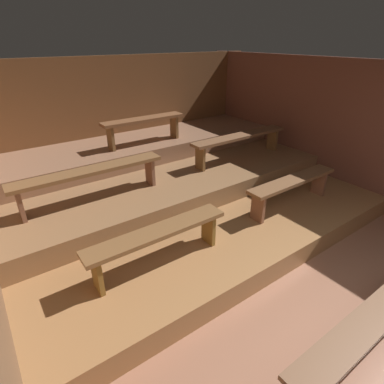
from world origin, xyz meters
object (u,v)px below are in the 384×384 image
bench_lower_left (158,237)px  bench_lower_right (293,184)px  bench_middle_left (90,175)px  bench_middle_right (240,139)px  bench_floor_center (375,319)px  bench_upper_center (144,123)px

bench_lower_left → bench_lower_right: (2.25, 0.00, 0.00)m
bench_middle_left → bench_middle_right: size_ratio=1.00×
bench_floor_center → bench_lower_right: size_ratio=1.37×
bench_lower_right → bench_middle_right: 1.41m
bench_lower_left → bench_middle_left: 1.41m
bench_lower_right → bench_upper_center: (-1.15, 2.34, 0.58)m
bench_lower_left → bench_upper_center: bearing=64.7°
bench_lower_right → bench_upper_center: bearing=116.1°
bench_middle_left → bench_middle_right: 2.69m
bench_middle_left → bench_lower_right: bearing=-28.8°
bench_lower_left → bench_middle_left: size_ratio=0.82×
bench_floor_center → bench_lower_left: bench_lower_left is taller
bench_lower_left → bench_middle_right: 2.83m
bench_floor_center → bench_middle_left: (-1.32, 3.18, 0.58)m
bench_lower_left → bench_middle_right: bench_middle_right is taller
bench_lower_right → bench_middle_left: (-2.47, 1.36, 0.30)m
bench_lower_left → bench_upper_center: (1.10, 2.34, 0.58)m
bench_upper_center → bench_middle_right: bearing=-35.7°
bench_lower_right → bench_middle_right: bearing=80.9°
bench_lower_right → bench_lower_left: bearing=180.0°
bench_floor_center → bench_middle_left: size_ratio=1.12×
bench_lower_right → bench_middle_left: 2.83m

